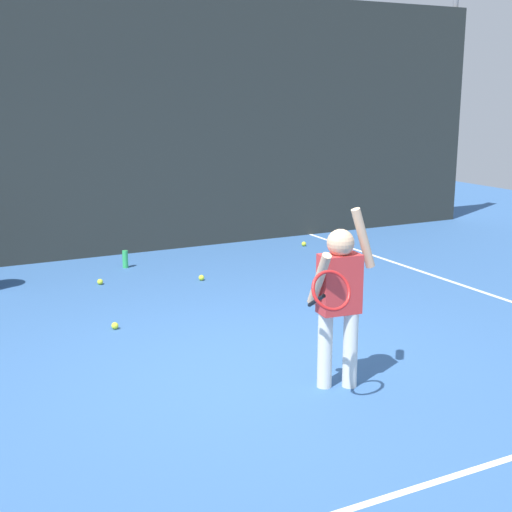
{
  "coord_description": "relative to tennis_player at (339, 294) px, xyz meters",
  "views": [
    {
      "loc": [
        -2.35,
        -4.7,
        2.17
      ],
      "look_at": [
        0.23,
        0.32,
        0.85
      ],
      "focal_mm": 49.71,
      "sensor_mm": 36.0,
      "label": 1
    }
  ],
  "objects": [
    {
      "name": "ground_plane",
      "position": [
        -0.45,
        0.57,
        -0.73
      ],
      "size": [
        20.0,
        20.0,
        0.0
      ],
      "primitive_type": "plane",
      "color": "#335B93"
    },
    {
      "name": "court_line_baseline",
      "position": [
        -0.45,
        -1.37,
        -0.72
      ],
      "size": [
        9.0,
        0.05,
        0.0
      ],
      "primitive_type": "cube",
      "color": "white",
      "rests_on": "ground"
    },
    {
      "name": "court_line_sideline",
      "position": [
        2.87,
        1.57,
        -0.72
      ],
      "size": [
        0.05,
        9.0,
        0.0
      ],
      "primitive_type": "cube",
      "color": "white",
      "rests_on": "ground"
    },
    {
      "name": "back_fence_windscreen",
      "position": [
        -0.45,
        5.1,
        1.01
      ],
      "size": [
        12.43,
        0.08,
        3.48
      ],
      "primitive_type": "cube",
      "color": "#282D2B",
      "rests_on": "ground"
    },
    {
      "name": "fence_post_1",
      "position": [
        -0.45,
        5.16,
        1.09
      ],
      "size": [
        0.09,
        0.09,
        3.63
      ],
      "primitive_type": "cylinder",
      "color": "slate",
      "rests_on": "ground"
    },
    {
      "name": "fence_post_2",
      "position": [
        5.62,
        5.16,
        1.09
      ],
      "size": [
        0.09,
        0.09,
        3.63
      ],
      "primitive_type": "cylinder",
      "color": "slate",
      "rests_on": "ground"
    },
    {
      "name": "tennis_player",
      "position": [
        0.0,
        0.0,
        0.0
      ],
      "size": [
        0.76,
        0.57,
        1.35
      ],
      "rotation": [
        0.0,
        0.0,
        -0.11
      ],
      "color": "silver",
      "rests_on": "ground"
    },
    {
      "name": "water_bottle",
      "position": [
        -0.31,
        4.31,
        -0.62
      ],
      "size": [
        0.07,
        0.07,
        0.22
      ],
      "primitive_type": "cylinder",
      "color": "green",
      "rests_on": "ground"
    },
    {
      "name": "tennis_ball_2",
      "position": [
        1.87,
        3.05,
        -0.69
      ],
      "size": [
        0.07,
        0.07,
        0.07
      ],
      "primitive_type": "sphere",
      "color": "#CCE033",
      "rests_on": "ground"
    },
    {
      "name": "tennis_ball_3",
      "position": [
        0.3,
        3.3,
        -0.69
      ],
      "size": [
        0.07,
        0.07,
        0.07
      ],
      "primitive_type": "sphere",
      "color": "#CCE033",
      "rests_on": "ground"
    },
    {
      "name": "tennis_ball_4",
      "position": [
        -1.1,
        2.06,
        -0.69
      ],
      "size": [
        0.07,
        0.07,
        0.07
      ],
      "primitive_type": "sphere",
      "color": "#CCE033",
      "rests_on": "ground"
    },
    {
      "name": "tennis_ball_5",
      "position": [
        2.34,
        4.37,
        -0.69
      ],
      "size": [
        0.07,
        0.07,
        0.07
      ],
      "primitive_type": "sphere",
      "color": "#CCE033",
      "rests_on": "ground"
    },
    {
      "name": "tennis_ball_6",
      "position": [
        -0.8,
        3.67,
        -0.69
      ],
      "size": [
        0.07,
        0.07,
        0.07
      ],
      "primitive_type": "sphere",
      "color": "#CCE033",
      "rests_on": "ground"
    }
  ]
}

